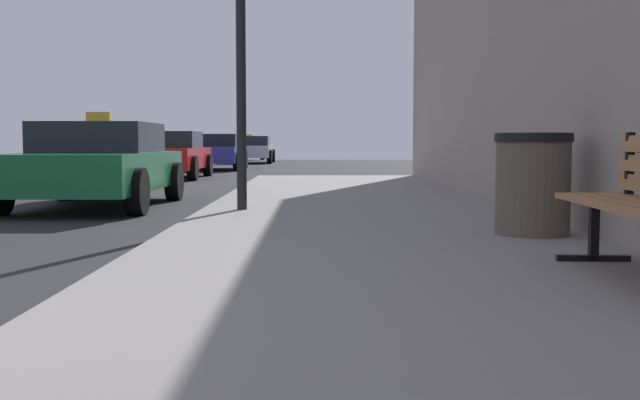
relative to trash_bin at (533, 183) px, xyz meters
The scene contains 7 objects.
sidewalk 3.99m from the trash_bin, 109.98° to the right, with size 4.00×32.00×0.15m, color gray.
trash_bin is the anchor object (origin of this frame).
car_green 7.04m from the trash_bin, 137.90° to the left, with size 2.05×4.20×1.43m.
car_red 15.24m from the trash_bin, 112.88° to the left, with size 1.97×4.26×1.27m.
car_blue 21.27m from the trash_bin, 104.99° to the left, with size 2.03×4.29×1.27m.
car_silver 29.85m from the trash_bin, 99.52° to the left, with size 2.06×4.26×1.27m.
car_black 38.01m from the trash_bin, 98.74° to the left, with size 1.96×4.03×1.43m.
Camera 1 is at (3.41, -3.08, 0.97)m, focal length 42.90 mm.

